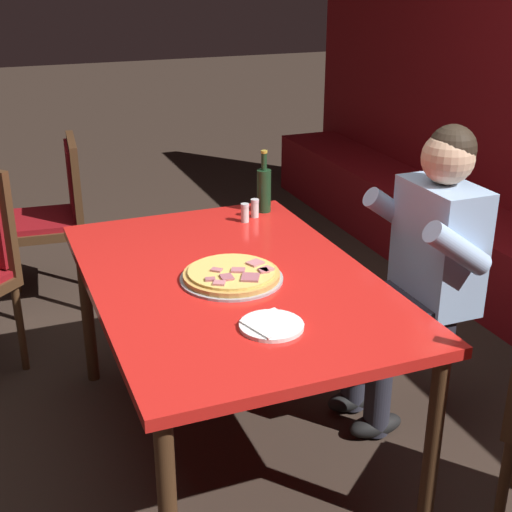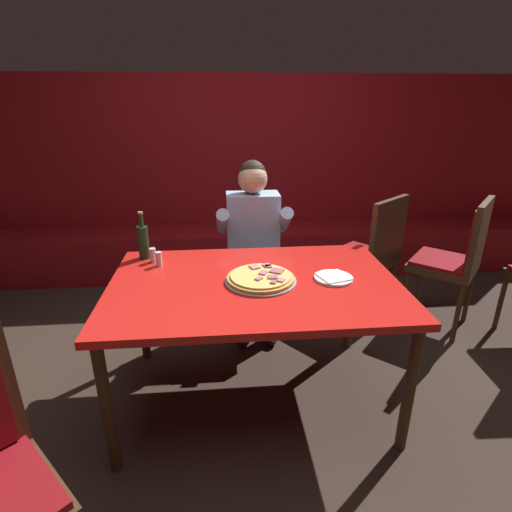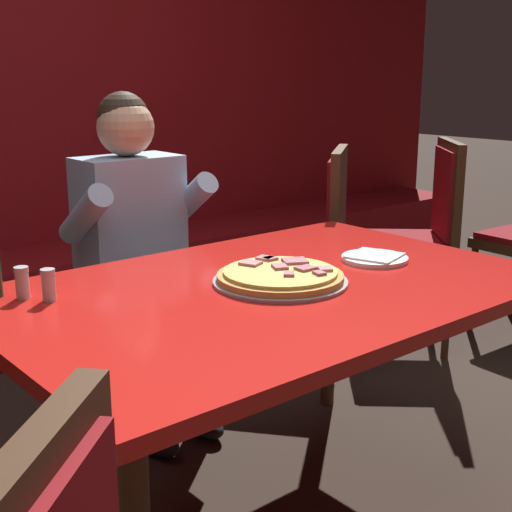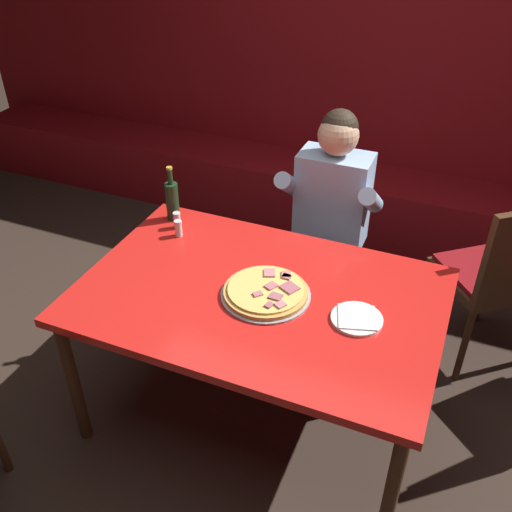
% 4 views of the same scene
% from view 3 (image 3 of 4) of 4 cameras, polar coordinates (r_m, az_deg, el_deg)
% --- Properties ---
extents(booth_bench, '(6.46, 0.48, 0.46)m').
position_cam_3_polar(booth_bench, '(3.71, -18.21, -3.70)').
color(booth_bench, maroon).
rests_on(booth_bench, ground_plane).
extents(main_dining_table, '(1.55, 1.02, 0.76)m').
position_cam_3_polar(main_dining_table, '(2.02, 1.13, -4.15)').
color(main_dining_table, '#422816').
rests_on(main_dining_table, ground_plane).
extents(pizza, '(0.38, 0.38, 0.05)m').
position_cam_3_polar(pizza, '(2.02, 1.97, -1.68)').
color(pizza, '#9E9EA3').
rests_on(pizza, main_dining_table).
extents(plate_white_paper, '(0.21, 0.21, 0.02)m').
position_cam_3_polar(plate_white_paper, '(2.29, 9.47, -0.16)').
color(plate_white_paper, white).
rests_on(plate_white_paper, main_dining_table).
extents(shaker_parmesan, '(0.04, 0.04, 0.09)m').
position_cam_3_polar(shaker_parmesan, '(1.97, -18.19, -2.15)').
color(shaker_parmesan, silver).
rests_on(shaker_parmesan, main_dining_table).
extents(shaker_black_pepper, '(0.04, 0.04, 0.09)m').
position_cam_3_polar(shaker_black_pepper, '(1.93, -16.26, -2.36)').
color(shaker_black_pepper, silver).
rests_on(shaker_black_pepper, main_dining_table).
extents(diner_seated_blue_shirt, '(0.53, 0.53, 1.27)m').
position_cam_3_polar(diner_seated_blue_shirt, '(2.68, -9.07, 0.60)').
color(diner_seated_blue_shirt, black).
rests_on(diner_seated_blue_shirt, ground_plane).
extents(dining_chair_far_left, '(0.62, 0.62, 1.03)m').
position_cam_3_polar(dining_chair_far_left, '(3.58, 13.09, 2.17)').
color(dining_chair_far_left, '#422816').
rests_on(dining_chair_far_left, ground_plane).
extents(dining_chair_far_right, '(0.62, 0.62, 1.02)m').
position_cam_3_polar(dining_chair_far_right, '(3.26, 4.43, 1.24)').
color(dining_chair_far_right, '#422816').
rests_on(dining_chair_far_right, ground_plane).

